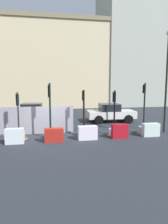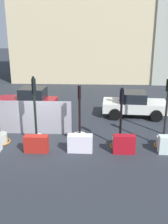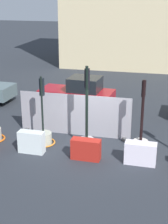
% 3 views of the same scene
% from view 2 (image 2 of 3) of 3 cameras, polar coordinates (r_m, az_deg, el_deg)
% --- Properties ---
extents(ground_plane, '(120.00, 120.00, 0.00)m').
position_cam_2_polar(ground_plane, '(13.43, -9.72, -6.79)').
color(ground_plane, '#2A2E35').
extents(traffic_light_2, '(0.99, 0.99, 2.88)m').
position_cam_2_polar(traffic_light_2, '(13.89, -17.79, -4.76)').
color(traffic_light_2, '#B1B39F').
rests_on(traffic_light_2, ground_plane).
extents(traffic_light_3, '(0.57, 0.57, 3.41)m').
position_cam_2_polar(traffic_light_3, '(13.08, -10.34, -3.76)').
color(traffic_light_3, '#B1ACAC').
rests_on(traffic_light_3, ground_plane).
extents(traffic_light_4, '(0.79, 0.79, 2.97)m').
position_cam_2_polar(traffic_light_4, '(13.02, -0.95, -4.68)').
color(traffic_light_4, beige).
rests_on(traffic_light_4, ground_plane).
extents(traffic_light_5, '(0.94, 0.94, 2.94)m').
position_cam_2_polar(traffic_light_5, '(12.89, 7.82, -5.46)').
color(traffic_light_5, silver).
rests_on(traffic_light_5, ground_plane).
extents(traffic_light_6, '(0.87, 0.87, 3.41)m').
position_cam_2_polar(traffic_light_6, '(13.34, 16.93, -4.98)').
color(traffic_light_6, '#B5B5AC').
rests_on(traffic_light_6, ground_plane).
extents(construction_barrier_3, '(1.11, 0.44, 0.80)m').
position_cam_2_polar(construction_barrier_3, '(12.46, -10.31, -6.82)').
color(construction_barrier_3, '#AF2219').
rests_on(construction_barrier_3, ground_plane).
extents(construction_barrier_4, '(1.16, 0.49, 0.83)m').
position_cam_2_polar(construction_barrier_4, '(12.29, -0.85, -6.80)').
color(construction_barrier_4, white).
rests_on(construction_barrier_4, ground_plane).
extents(construction_barrier_5, '(1.01, 0.40, 0.88)m').
position_cam_2_polar(construction_barrier_5, '(12.27, 8.70, -6.93)').
color(construction_barrier_5, '#AE111D').
rests_on(construction_barrier_5, ground_plane).
extents(car_red_compact, '(4.13, 2.28, 1.70)m').
position_cam_2_polar(car_red_compact, '(18.19, -11.98, 2.45)').
color(car_red_compact, '#A6121C').
rests_on(car_red_compact, ground_plane).
extents(car_white_van, '(4.20, 2.47, 1.59)m').
position_cam_2_polar(car_white_van, '(17.38, 10.81, 1.71)').
color(car_white_van, silver).
rests_on(car_white_van, ground_plane).
extents(building_main_facade, '(17.00, 8.38, 11.68)m').
position_cam_2_polar(building_main_facade, '(30.23, 1.77, 18.56)').
color(building_main_facade, beige).
rests_on(building_main_facade, ground_plane).
extents(site_fence_panel, '(4.97, 0.50, 1.85)m').
position_cam_2_polar(site_fence_panel, '(14.49, -12.58, -1.30)').
color(site_fence_panel, '#96949E').
rests_on(site_fence_panel, ground_plane).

